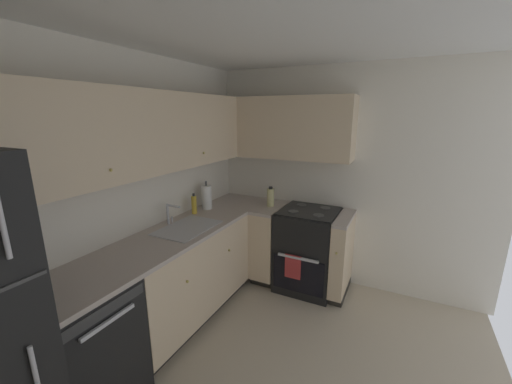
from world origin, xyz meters
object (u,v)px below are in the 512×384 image
dishwasher (81,348)px  oil_bottle (271,197)px  paper_towel_roll (207,197)px  oven_range (308,249)px  soap_bottle (194,205)px

dishwasher → oil_bottle: size_ratio=3.79×
dishwasher → paper_towel_roll: (1.67, 0.16, 0.60)m
dishwasher → paper_towel_roll: paper_towel_roll is taller
dishwasher → oil_bottle: (2.07, -0.44, 0.57)m
dishwasher → oven_range: 2.27m
paper_towel_roll → oil_bottle: bearing=-56.1°
oven_range → paper_towel_roll: (-0.42, 1.05, 0.57)m
paper_towel_roll → dishwasher: bearing=-174.5°
dishwasher → oil_bottle: bearing=-11.9°
soap_bottle → paper_towel_roll: bearing=-5.7°
soap_bottle → paper_towel_roll: size_ratio=0.68×
soap_bottle → oven_range: bearing=-60.0°
dishwasher → oil_bottle: oil_bottle is taller
oil_bottle → paper_towel_roll: bearing=123.9°
paper_towel_roll → soap_bottle: bearing=174.3°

